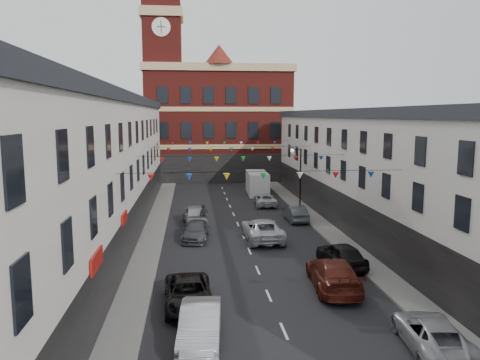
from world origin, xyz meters
name	(u,v)px	position (x,y,z in m)	size (l,w,h in m)	color
ground	(249,251)	(0.00, 0.00, 0.00)	(160.00, 160.00, 0.00)	black
pavement_left	(150,245)	(-6.90, 2.00, 0.07)	(1.80, 64.00, 0.15)	#605E5B
pavement_right	(338,240)	(6.90, 2.00, 0.07)	(1.80, 64.00, 0.15)	#605E5B
terrace_left	(71,174)	(-11.78, 1.00, 5.35)	(8.40, 56.00, 10.70)	beige
terrace_right	(411,177)	(11.78, 1.00, 4.85)	(8.40, 56.00, 9.70)	beige
civic_building	(217,123)	(0.00, 37.95, 8.14)	(20.60, 13.30, 18.50)	maroon
clock_tower	(163,73)	(-7.50, 35.00, 14.93)	(5.60, 5.60, 30.00)	maroon
distant_hill	(190,137)	(-4.00, 62.00, 5.00)	(40.00, 14.00, 10.00)	#2D4922
street_lamp	(298,170)	(6.55, 14.00, 3.90)	(1.10, 0.36, 6.00)	black
car_left_b	(200,325)	(-3.60, -12.64, 0.76)	(1.61, 4.63, 1.53)	#A8ABB0
car_left_c	(189,294)	(-4.09, -9.03, 0.68)	(2.27, 4.93, 1.37)	black
car_left_d	(196,231)	(-3.60, 3.48, 0.66)	(1.84, 4.52, 1.31)	#3A3C41
car_left_e	(195,215)	(-3.60, 8.20, 0.80)	(1.88, 4.68, 1.59)	#999DA1
car_right_b	(432,334)	(5.50, -14.16, 0.66)	(2.19, 4.76, 1.32)	#93959A
car_right_c	(333,274)	(3.60, -7.36, 0.82)	(2.29, 5.64, 1.64)	#541A10
car_right_d	(341,255)	(5.17, -3.85, 0.76)	(1.80, 4.49, 1.53)	black
car_right_e	(295,213)	(5.13, 8.73, 0.70)	(1.48, 4.23, 1.39)	#43474A
car_right_f	(265,200)	(3.60, 15.82, 0.64)	(2.11, 4.58, 1.27)	#B8BBBD
moving_car	(262,229)	(1.31, 2.81, 0.80)	(2.66, 5.78, 1.61)	silver
white_van	(257,183)	(3.80, 23.03, 1.30)	(2.25, 5.86, 2.59)	silver
pedestrian	(204,216)	(-2.91, 7.12, 0.96)	(0.70, 0.46, 1.93)	black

